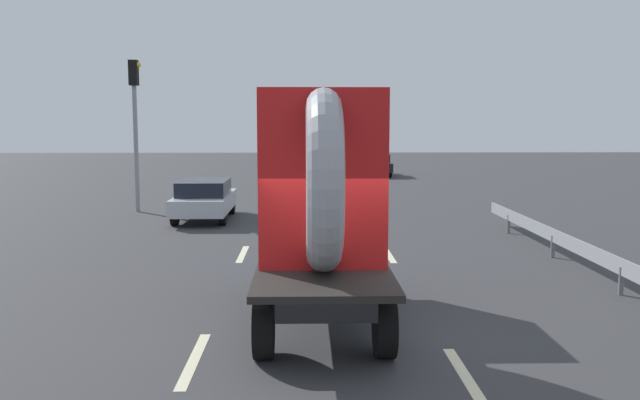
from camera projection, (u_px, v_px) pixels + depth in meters
name	position (u px, v px, depth m)	size (l,w,h in m)	color
ground_plane	(342.00, 337.00, 10.32)	(120.00, 120.00, 0.00)	#38383A
flatbed_truck	(321.00, 215.00, 11.22)	(2.02, 5.08, 3.81)	black
distant_sedan	(204.00, 198.00, 22.50)	(1.76, 4.11, 1.34)	black
traffic_light	(135.00, 113.00, 24.09)	(0.42, 0.36, 5.49)	gray
guardrail	(583.00, 250.00, 14.49)	(0.10, 14.15, 0.71)	gray
lane_dash_left_near	(194.00, 360.00, 9.33)	(2.22, 0.16, 0.01)	beige
lane_dash_left_far	(243.00, 254.00, 16.71)	(2.10, 0.16, 0.01)	beige
lane_dash_right_near	(468.00, 381.00, 8.56)	(2.42, 0.16, 0.01)	beige
lane_dash_right_far	(388.00, 254.00, 16.76)	(2.26, 0.16, 0.01)	beige
oncoming_car	(375.00, 164.00, 40.56)	(1.75, 4.08, 1.33)	black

